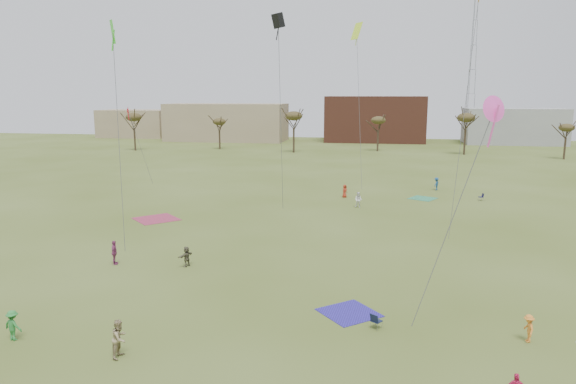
% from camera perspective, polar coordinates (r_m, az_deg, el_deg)
% --- Properties ---
extents(ground, '(260.00, 260.00, 0.00)m').
position_cam_1_polar(ground, '(28.67, -4.28, -15.30)').
color(ground, '#45551A').
rests_on(ground, ground).
extents(flyer_near_center, '(1.13, 0.78, 1.60)m').
position_cam_1_polar(flyer_near_center, '(31.25, -27.64, -12.67)').
color(flyer_near_center, '#2B8137').
rests_on(flyer_near_center, ground).
extents(spectator_fore_b, '(0.76, 0.96, 1.90)m').
position_cam_1_polar(spectator_fore_b, '(27.42, -17.76, -14.86)').
color(spectator_fore_b, tan).
rests_on(spectator_fore_b, ground).
extents(spectator_fore_c, '(0.94, 1.46, 1.51)m').
position_cam_1_polar(spectator_fore_c, '(39.68, -10.93, -6.86)').
color(spectator_fore_c, brown).
rests_on(spectator_fore_c, ground).
extents(flyer_mid_b, '(0.60, 0.97, 1.45)m').
position_cam_1_polar(flyer_mid_b, '(30.33, 24.59, -13.27)').
color(flyer_mid_b, orange).
rests_on(flyer_mid_b, ground).
extents(spectator_mid_d, '(0.76, 1.15, 1.82)m').
position_cam_1_polar(spectator_mid_d, '(41.41, -18.29, -6.24)').
color(spectator_mid_d, '#933D6E').
rests_on(spectator_mid_d, ground).
extents(spectator_mid_e, '(0.98, 0.85, 1.74)m').
position_cam_1_polar(spectator_mid_e, '(59.34, 7.64, -0.85)').
color(spectator_mid_e, white).
rests_on(spectator_mid_e, ground).
extents(flyer_far_b, '(0.85, 0.93, 1.60)m').
position_cam_1_polar(flyer_far_b, '(64.95, 6.16, 0.10)').
color(flyer_far_b, '#A42F1C').
rests_on(flyer_far_b, ground).
extents(flyer_far_c, '(1.04, 1.26, 1.69)m').
position_cam_1_polar(flyer_far_c, '(72.24, 15.77, 0.86)').
color(flyer_far_c, navy).
rests_on(flyer_far_c, ground).
extents(blanket_blue, '(4.10, 4.10, 0.03)m').
position_cam_1_polar(blanket_blue, '(31.50, 6.63, -12.88)').
color(blanket_blue, '#2D2399').
rests_on(blanket_blue, ground).
extents(blanket_plum, '(5.52, 5.52, 0.03)m').
position_cam_1_polar(blanket_plum, '(55.19, -14.06, -2.86)').
color(blanket_plum, '#9F304F').
rests_on(blanket_plum, ground).
extents(blanket_olive, '(3.85, 3.85, 0.03)m').
position_cam_1_polar(blanket_olive, '(66.12, 14.37, -0.69)').
color(blanket_olive, '#338D61').
rests_on(blanket_olive, ground).
extents(camp_chair_center, '(0.72, 0.73, 0.87)m').
position_cam_1_polar(camp_chair_center, '(29.71, 9.53, -13.91)').
color(camp_chair_center, '#141B37').
rests_on(camp_chair_center, ground).
extents(camp_chair_right, '(0.63, 0.60, 0.87)m').
position_cam_1_polar(camp_chair_right, '(66.90, 20.16, -0.65)').
color(camp_chair_right, '#161539').
rests_on(camp_chair_right, ground).
extents(kites_aloft, '(69.51, 45.20, 21.48)m').
position_cam_1_polar(kites_aloft, '(47.97, -0.56, 14.70)').
color(kites_aloft, '#3AD525').
rests_on(kites_aloft, ground).
extents(tree_line, '(117.44, 49.32, 8.91)m').
position_cam_1_polar(tree_line, '(104.67, 4.83, 7.53)').
color(tree_line, '#3A2B1E').
rests_on(tree_line, ground).
extents(building_tan, '(32.00, 14.00, 10.00)m').
position_cam_1_polar(building_tan, '(146.19, -6.64, 7.52)').
color(building_tan, '#937F60').
rests_on(building_tan, ground).
extents(building_brick, '(26.00, 16.00, 12.00)m').
position_cam_1_polar(building_brick, '(145.14, 9.41, 7.82)').
color(building_brick, brown).
rests_on(building_brick, ground).
extents(building_grey, '(24.00, 12.00, 9.00)m').
position_cam_1_polar(building_grey, '(147.09, 23.23, 6.57)').
color(building_grey, gray).
rests_on(building_grey, ground).
extents(building_tan_west, '(20.00, 12.00, 8.00)m').
position_cam_1_polar(building_tan_west, '(163.66, -16.13, 7.14)').
color(building_tan_west, '#937F60').
rests_on(building_tan_west, ground).
extents(radio_tower, '(1.51, 1.72, 41.00)m').
position_cam_1_polar(radio_tower, '(151.98, 19.28, 12.49)').
color(radio_tower, '#9EA3A8').
rests_on(radio_tower, ground).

